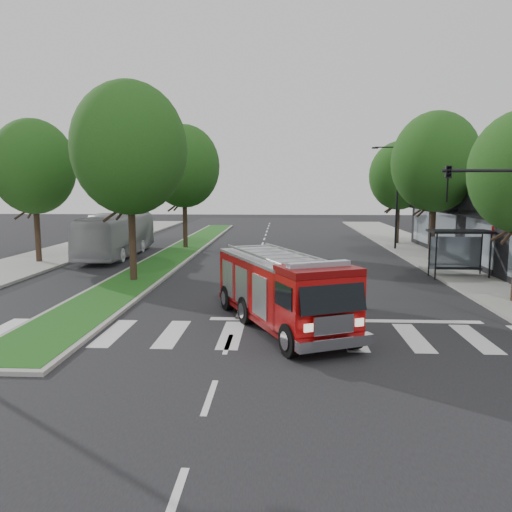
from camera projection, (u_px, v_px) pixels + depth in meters
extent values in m
plane|color=black|center=(239.00, 313.00, 19.64)|extent=(140.00, 140.00, 0.00)
cube|color=gray|center=(469.00, 271.00, 28.88)|extent=(5.00, 80.00, 0.15)
cube|color=gray|center=(15.00, 267.00, 30.27)|extent=(5.00, 80.00, 0.15)
cube|color=gray|center=(181.00, 251.00, 37.75)|extent=(3.00, 50.00, 0.14)
cube|color=#174714|center=(180.00, 250.00, 37.74)|extent=(2.60, 49.50, 0.02)
cylinder|color=black|center=(436.00, 257.00, 26.29)|extent=(0.08, 0.08, 2.50)
cylinder|color=black|center=(490.00, 257.00, 26.14)|extent=(0.08, 0.08, 2.50)
cylinder|color=black|center=(429.00, 254.00, 27.47)|extent=(0.08, 0.08, 2.50)
cylinder|color=black|center=(481.00, 254.00, 27.33)|extent=(0.08, 0.08, 2.50)
cube|color=black|center=(460.00, 231.00, 26.63)|extent=(3.20, 1.60, 0.12)
cube|color=#8C99A5|center=(455.00, 253.00, 27.49)|extent=(2.80, 0.04, 1.80)
cube|color=black|center=(458.00, 268.00, 26.90)|extent=(2.40, 0.40, 0.08)
cylinder|color=black|center=(432.00, 229.00, 32.60)|extent=(0.36, 0.36, 4.40)
ellipsoid|color=black|center=(436.00, 162.00, 32.00)|extent=(5.60, 5.60, 6.44)
cylinder|color=black|center=(397.00, 221.00, 42.52)|extent=(0.36, 0.36, 3.96)
ellipsoid|color=black|center=(399.00, 176.00, 41.98)|extent=(5.00, 5.00, 5.75)
cylinder|color=black|center=(132.00, 238.00, 25.57)|extent=(0.36, 0.36, 4.62)
ellipsoid|color=black|center=(129.00, 148.00, 24.95)|extent=(5.80, 5.80, 6.67)
cylinder|color=black|center=(185.00, 221.00, 39.43)|extent=(0.36, 0.36, 4.40)
ellipsoid|color=black|center=(184.00, 166.00, 38.84)|extent=(5.60, 5.60, 6.44)
cylinder|color=black|center=(37.00, 231.00, 31.95)|extent=(0.36, 0.36, 4.18)
ellipsoid|color=black|center=(34.00, 167.00, 31.39)|extent=(5.20, 5.20, 5.98)
cylinder|color=black|center=(509.00, 171.00, 15.00)|extent=(4.00, 0.10, 0.10)
imported|color=black|center=(448.00, 184.00, 15.15)|extent=(0.18, 0.22, 1.10)
cylinder|color=black|center=(397.00, 199.00, 38.33)|extent=(0.16, 0.16, 8.00)
cylinder|color=black|center=(387.00, 147.00, 37.84)|extent=(1.80, 0.10, 0.10)
cube|color=black|center=(375.00, 148.00, 37.90)|extent=(0.45, 0.20, 0.12)
cube|color=#610505|center=(280.00, 314.00, 17.68)|extent=(5.14, 7.89, 0.23)
cube|color=#950808|center=(273.00, 284.00, 18.23)|extent=(4.41, 6.23, 1.82)
cube|color=#950808|center=(318.00, 305.00, 14.95)|extent=(2.73, 2.41, 1.91)
cube|color=#B2B2B7|center=(273.00, 258.00, 18.09)|extent=(4.41, 6.23, 0.11)
cylinder|color=#B2B2B7|center=(252.00, 254.00, 17.78)|extent=(2.27, 5.02, 0.09)
cylinder|color=#B2B2B7|center=(293.00, 252.00, 18.36)|extent=(2.27, 5.02, 0.09)
cube|color=silver|center=(335.00, 343.00, 14.10)|extent=(2.29, 1.24, 0.32)
cube|color=#8C99A5|center=(319.00, 264.00, 14.78)|extent=(1.96, 1.09, 0.16)
cylinder|color=black|center=(290.00, 340.00, 14.45)|extent=(0.69, 1.04, 1.00)
cylinder|color=black|center=(352.00, 333.00, 15.18)|extent=(0.69, 1.04, 1.00)
cylinder|color=black|center=(246.00, 310.00, 17.98)|extent=(0.69, 1.04, 1.00)
cylinder|color=black|center=(298.00, 305.00, 18.72)|extent=(0.69, 1.04, 1.00)
cylinder|color=black|center=(228.00, 298.00, 20.00)|extent=(0.69, 1.04, 1.00)
cylinder|color=black|center=(276.00, 294.00, 20.73)|extent=(0.69, 1.04, 1.00)
imported|color=#ADADB1|center=(117.00, 235.00, 35.36)|extent=(2.78, 11.10, 3.08)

